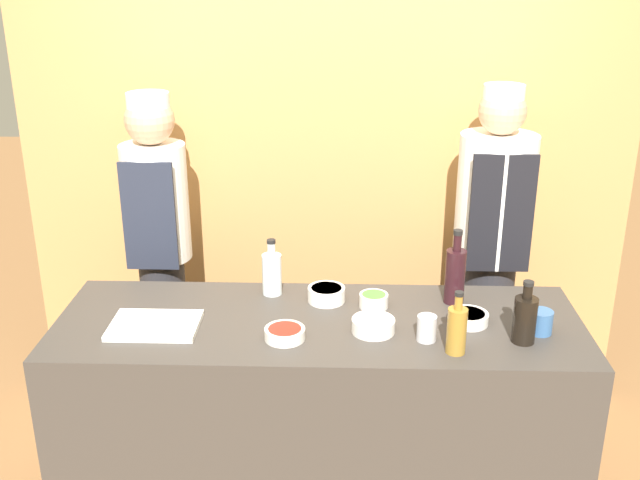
{
  "coord_description": "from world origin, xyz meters",
  "views": [
    {
      "loc": [
        0.09,
        -2.57,
        2.27
      ],
      "look_at": [
        0.0,
        0.14,
        1.23
      ],
      "focal_mm": 42.0,
      "sensor_mm": 36.0,
      "label": 1
    }
  ],
  "objects_px": {
    "bottle_soy": "(525,318)",
    "chef_right": "(490,254)",
    "cutting_board": "(155,325)",
    "bottle_vinegar": "(457,329)",
    "bottle_clear": "(272,273)",
    "cup_steel": "(427,328)",
    "sauce_bowl_white": "(373,325)",
    "sauce_bowl_red": "(285,333)",
    "sauce_bowl_orange": "(468,318)",
    "sauce_bowl_green": "(374,300)",
    "chef_left": "(160,249)",
    "sauce_bowl_purple": "(326,293)",
    "cup_blue": "(540,322)",
    "bottle_wine": "(455,274)"
  },
  "relations": [
    {
      "from": "bottle_clear",
      "to": "cup_blue",
      "type": "relative_size",
      "value": 2.66
    },
    {
      "from": "cup_blue",
      "to": "chef_left",
      "type": "bearing_deg",
      "value": 154.16
    },
    {
      "from": "cup_steel",
      "to": "sauce_bowl_orange",
      "type": "bearing_deg",
      "value": 38.56
    },
    {
      "from": "bottle_soy",
      "to": "chef_left",
      "type": "relative_size",
      "value": 0.14
    },
    {
      "from": "sauce_bowl_orange",
      "to": "cup_steel",
      "type": "bearing_deg",
      "value": -141.44
    },
    {
      "from": "cup_blue",
      "to": "sauce_bowl_green",
      "type": "bearing_deg",
      "value": 162.1
    },
    {
      "from": "sauce_bowl_purple",
      "to": "bottle_vinegar",
      "type": "bearing_deg",
      "value": -40.89
    },
    {
      "from": "bottle_vinegar",
      "to": "cup_blue",
      "type": "xyz_separation_m",
      "value": [
        0.33,
        0.16,
        -0.05
      ]
    },
    {
      "from": "cutting_board",
      "to": "chef_right",
      "type": "distance_m",
      "value": 1.61
    },
    {
      "from": "bottle_clear",
      "to": "cup_steel",
      "type": "relative_size",
      "value": 2.48
    },
    {
      "from": "sauce_bowl_red",
      "to": "sauce_bowl_green",
      "type": "bearing_deg",
      "value": 39.55
    },
    {
      "from": "sauce_bowl_purple",
      "to": "cutting_board",
      "type": "bearing_deg",
      "value": -158.38
    },
    {
      "from": "cup_blue",
      "to": "chef_right",
      "type": "xyz_separation_m",
      "value": [
        -0.04,
        0.78,
        -0.04
      ]
    },
    {
      "from": "sauce_bowl_orange",
      "to": "cutting_board",
      "type": "distance_m",
      "value": 1.19
    },
    {
      "from": "sauce_bowl_white",
      "to": "bottle_vinegar",
      "type": "relative_size",
      "value": 0.69
    },
    {
      "from": "bottle_soy",
      "to": "chef_right",
      "type": "xyz_separation_m",
      "value": [
        0.04,
        0.85,
        -0.09
      ]
    },
    {
      "from": "bottle_clear",
      "to": "bottle_vinegar",
      "type": "distance_m",
      "value": 0.84
    },
    {
      "from": "sauce_bowl_white",
      "to": "chef_right",
      "type": "xyz_separation_m",
      "value": [
        0.58,
        0.79,
        -0.03
      ]
    },
    {
      "from": "chef_right",
      "to": "sauce_bowl_green",
      "type": "bearing_deg",
      "value": -134.33
    },
    {
      "from": "sauce_bowl_red",
      "to": "cup_steel",
      "type": "bearing_deg",
      "value": 0.79
    },
    {
      "from": "sauce_bowl_red",
      "to": "cup_blue",
      "type": "height_order",
      "value": "cup_blue"
    },
    {
      "from": "bottle_vinegar",
      "to": "cup_steel",
      "type": "xyz_separation_m",
      "value": [
        -0.09,
        0.09,
        -0.04
      ]
    },
    {
      "from": "bottle_soy",
      "to": "chef_left",
      "type": "distance_m",
      "value": 1.75
    },
    {
      "from": "sauce_bowl_purple",
      "to": "chef_right",
      "type": "height_order",
      "value": "chef_right"
    },
    {
      "from": "sauce_bowl_white",
      "to": "bottle_wine",
      "type": "height_order",
      "value": "bottle_wine"
    },
    {
      "from": "sauce_bowl_red",
      "to": "cutting_board",
      "type": "distance_m",
      "value": 0.5
    },
    {
      "from": "sauce_bowl_orange",
      "to": "cup_steel",
      "type": "xyz_separation_m",
      "value": [
        -0.17,
        -0.14,
        0.02
      ]
    },
    {
      "from": "chef_left",
      "to": "sauce_bowl_green",
      "type": "bearing_deg",
      "value": -30.25
    },
    {
      "from": "cutting_board",
      "to": "bottle_vinegar",
      "type": "bearing_deg",
      "value": -7.67
    },
    {
      "from": "sauce_bowl_white",
      "to": "bottle_soy",
      "type": "height_order",
      "value": "bottle_soy"
    },
    {
      "from": "cutting_board",
      "to": "bottle_clear",
      "type": "relative_size",
      "value": 1.39
    },
    {
      "from": "sauce_bowl_green",
      "to": "sauce_bowl_orange",
      "type": "height_order",
      "value": "sauce_bowl_green"
    },
    {
      "from": "cup_steel",
      "to": "bottle_clear",
      "type": "bearing_deg",
      "value": 147.46
    },
    {
      "from": "sauce_bowl_green",
      "to": "cutting_board",
      "type": "height_order",
      "value": "sauce_bowl_green"
    },
    {
      "from": "sauce_bowl_purple",
      "to": "sauce_bowl_white",
      "type": "distance_m",
      "value": 0.32
    },
    {
      "from": "bottle_soy",
      "to": "chef_right",
      "type": "relative_size",
      "value": 0.14
    },
    {
      "from": "bottle_wine",
      "to": "cup_steel",
      "type": "distance_m",
      "value": 0.36
    },
    {
      "from": "sauce_bowl_green",
      "to": "bottle_soy",
      "type": "distance_m",
      "value": 0.6
    },
    {
      "from": "sauce_bowl_red",
      "to": "sauce_bowl_orange",
      "type": "bearing_deg",
      "value": 11.91
    },
    {
      "from": "sauce_bowl_green",
      "to": "bottle_wine",
      "type": "relative_size",
      "value": 0.37
    },
    {
      "from": "sauce_bowl_red",
      "to": "chef_left",
      "type": "height_order",
      "value": "chef_left"
    },
    {
      "from": "chef_left",
      "to": "cutting_board",
      "type": "bearing_deg",
      "value": -78.15
    },
    {
      "from": "sauce_bowl_orange",
      "to": "sauce_bowl_purple",
      "type": "bearing_deg",
      "value": 161.83
    },
    {
      "from": "sauce_bowl_red",
      "to": "bottle_soy",
      "type": "distance_m",
      "value": 0.87
    },
    {
      "from": "sauce_bowl_green",
      "to": "cup_blue",
      "type": "height_order",
      "value": "cup_blue"
    },
    {
      "from": "sauce_bowl_orange",
      "to": "chef_right",
      "type": "distance_m",
      "value": 0.74
    },
    {
      "from": "sauce_bowl_white",
      "to": "bottle_soy",
      "type": "relative_size",
      "value": 0.68
    },
    {
      "from": "cup_blue",
      "to": "bottle_soy",
      "type": "bearing_deg",
      "value": -137.62
    },
    {
      "from": "bottle_soy",
      "to": "cup_blue",
      "type": "relative_size",
      "value": 2.66
    },
    {
      "from": "sauce_bowl_green",
      "to": "sauce_bowl_red",
      "type": "relative_size",
      "value": 0.77
    }
  ]
}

